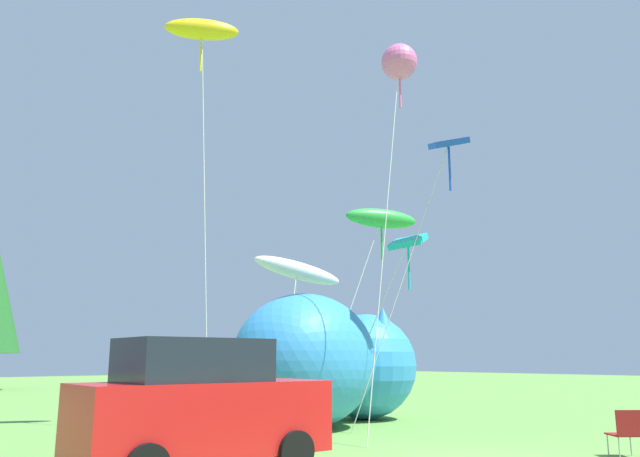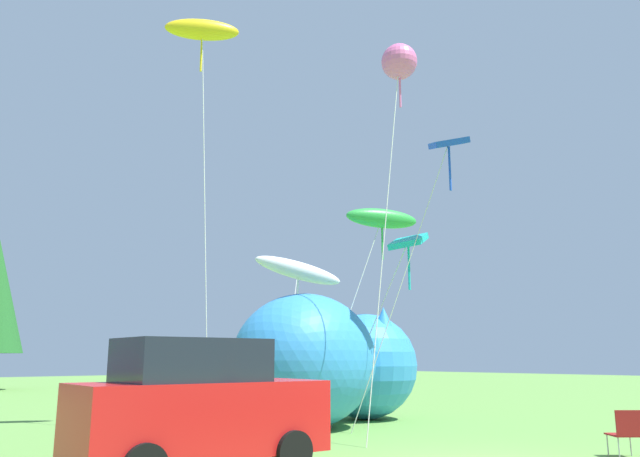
# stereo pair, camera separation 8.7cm
# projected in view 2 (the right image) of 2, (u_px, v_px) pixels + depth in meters

# --- Properties ---
(parked_car) EXTENTS (4.24, 2.13, 2.16)m
(parked_car) POSITION_uv_depth(u_px,v_px,m) (199.00, 406.00, 10.29)
(parked_car) COLOR red
(parked_car) RESTS_ON ground
(folding_chair) EXTENTS (0.74, 0.74, 0.88)m
(folding_chair) POSITION_uv_depth(u_px,v_px,m) (626.00, 431.00, 11.72)
(folding_chair) COLOR maroon
(folding_chair) RESTS_ON ground
(inflatable_cat) EXTENTS (7.34, 4.75, 3.56)m
(inflatable_cat) POSITION_uv_depth(u_px,v_px,m) (328.00, 365.00, 17.57)
(inflatable_cat) COLOR #338CD8
(inflatable_cat) RESTS_ON ground
(kite_teal_diamond) EXTENTS (1.46, 2.76, 5.19)m
(kite_teal_diamond) POSITION_uv_depth(u_px,v_px,m) (407.00, 244.00, 16.70)
(kite_teal_diamond) COLOR silver
(kite_teal_diamond) RESTS_ON ground
(kite_white_ghost) EXTENTS (3.75, 3.04, 5.47)m
(kite_white_ghost) POSITION_uv_depth(u_px,v_px,m) (298.00, 271.00, 21.36)
(kite_white_ghost) COLOR silver
(kite_white_ghost) RESTS_ON ground
(kite_pink_octopus) EXTENTS (2.56, 1.08, 10.12)m
(kite_pink_octopus) POSITION_uv_depth(u_px,v_px,m) (399.00, 63.00, 16.72)
(kite_pink_octopus) COLOR silver
(kite_pink_octopus) RESTS_ON ground
(kite_blue_box) EXTENTS (2.32, 2.74, 7.70)m
(kite_blue_box) POSITION_uv_depth(u_px,v_px,m) (447.00, 148.00, 16.48)
(kite_blue_box) COLOR silver
(kite_blue_box) RESTS_ON ground
(kite_yellow_hero) EXTENTS (2.21, 1.86, 11.56)m
(kite_yellow_hero) POSITION_uv_depth(u_px,v_px,m) (202.00, 31.00, 18.11)
(kite_yellow_hero) COLOR silver
(kite_yellow_hero) RESTS_ON ground
(kite_green_fish) EXTENTS (3.63, 1.55, 6.47)m
(kite_green_fish) POSITION_uv_depth(u_px,v_px,m) (382.00, 219.00, 19.35)
(kite_green_fish) COLOR silver
(kite_green_fish) RESTS_ON ground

